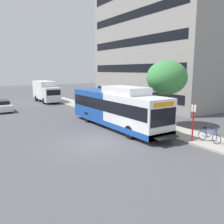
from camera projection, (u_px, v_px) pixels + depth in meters
The scene contains 9 objects.
ground_plane at pixel (53, 123), 22.76m from camera, with size 120.00×120.00×0.00m, color #4C4C51.
sidewalk_curb at pixel (124, 117), 24.85m from camera, with size 3.00×56.00×0.14m, color #A8A399.
transit_bus at pixel (116, 108), 20.61m from camera, with size 2.58×12.25×3.65m.
bus_stop_sign_pole at pixel (193, 120), 16.12m from camera, with size 0.10×0.36×2.60m.
bicycle_parked at pixel (209, 136), 16.06m from camera, with size 0.52×1.76×1.02m.
street_tree_near_stop at pixel (167, 78), 20.75m from camera, with size 3.55×3.55×5.71m.
parked_car_far_lane at pixel (2, 106), 28.91m from camera, with size 1.80×4.50×1.33m.
box_truck_background at pixel (46, 91), 37.29m from camera, with size 2.32×7.01×3.25m.
lattice_comm_tower at pixel (109, 58), 53.17m from camera, with size 1.10×1.10×23.31m.
Camera 1 is at (-7.34, -13.74, 4.98)m, focal length 37.91 mm.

